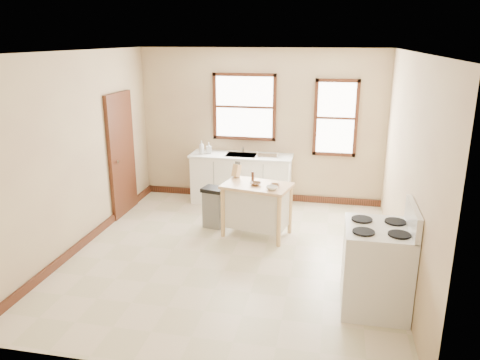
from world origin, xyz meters
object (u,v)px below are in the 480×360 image
object	(u,v)px
knife_block	(236,171)
bowl_c	(272,188)
soap_bottle_a	(202,147)
dish_rack	(268,154)
kitchen_island	(257,210)
soap_bottle_b	(209,148)
bowl_a	(256,184)
gas_stove	(377,257)
pepper_grinder	(253,176)
bowl_b	(275,185)
trash_bin	(214,207)

from	to	relation	value
knife_block	bowl_c	distance (m)	0.84
soap_bottle_a	dish_rack	distance (m)	1.22
kitchen_island	knife_block	size ratio (longest dim) A/B	5.04
soap_bottle_b	bowl_c	xyz separation A→B (m)	(1.38, -1.60, -0.17)
dish_rack	kitchen_island	xyz separation A→B (m)	(0.03, -1.40, -0.55)
bowl_a	gas_stove	size ratio (longest dim) A/B	0.14
kitchen_island	pepper_grinder	world-z (taller)	pepper_grinder
kitchen_island	bowl_c	xyz separation A→B (m)	(0.26, -0.21, 0.44)
bowl_a	dish_rack	bearing A→B (deg)	90.58
bowl_b	gas_stove	xyz separation A→B (m)	(1.37, -1.73, -0.22)
dish_rack	kitchen_island	bearing A→B (deg)	-70.34
kitchen_island	gas_stove	size ratio (longest dim) A/B	0.81
soap_bottle_a	bowl_c	world-z (taller)	soap_bottle_a
bowl_c	trash_bin	size ratio (longest dim) A/B	0.26
soap_bottle_a	trash_bin	xyz separation A→B (m)	(0.52, -1.15, -0.71)
kitchen_island	bowl_b	xyz separation A→B (m)	(0.28, -0.04, 0.43)
bowl_b	gas_stove	bearing A→B (deg)	-51.54
dish_rack	trash_bin	world-z (taller)	dish_rack
soap_bottle_a	gas_stove	xyz separation A→B (m)	(2.90, -3.10, -0.42)
soap_bottle_a	bowl_a	distance (m)	1.85
pepper_grinder	soap_bottle_a	bearing A→B (deg)	134.70
soap_bottle_a	dish_rack	size ratio (longest dim) A/B	0.66
pepper_grinder	bowl_c	world-z (taller)	pepper_grinder
kitchen_island	bowl_b	world-z (taller)	bowl_b
bowl_b	trash_bin	world-z (taller)	bowl_b
dish_rack	bowl_a	bearing A→B (deg)	-71.07
soap_bottle_b	bowl_c	size ratio (longest dim) A/B	1.20
soap_bottle_a	pepper_grinder	world-z (taller)	soap_bottle_a
bowl_a	gas_stove	world-z (taller)	gas_stove
kitchen_island	soap_bottle_b	bearing A→B (deg)	141.03
dish_rack	knife_block	bearing A→B (deg)	-89.79
pepper_grinder	trash_bin	size ratio (longest dim) A/B	0.22
soap_bottle_a	dish_rack	xyz separation A→B (m)	(1.22, 0.07, -0.08)
kitchen_island	bowl_c	distance (m)	0.55
kitchen_island	bowl_a	bearing A→B (deg)	-103.31
knife_block	pepper_grinder	world-z (taller)	knife_block
soap_bottle_a	gas_stove	world-z (taller)	gas_stove
pepper_grinder	bowl_c	bearing A→B (deg)	-47.10
kitchen_island	bowl_b	size ratio (longest dim) A/B	7.06
bowl_b	dish_rack	bearing A→B (deg)	102.19
bowl_b	trash_bin	xyz separation A→B (m)	(-1.01, 0.23, -0.51)
knife_block	gas_stove	size ratio (longest dim) A/B	0.16
bowl_c	gas_stove	world-z (taller)	gas_stove
bowl_a	bowl_c	distance (m)	0.33
soap_bottle_b	kitchen_island	size ratio (longest dim) A/B	0.20
pepper_grinder	gas_stove	size ratio (longest dim) A/B	0.12
kitchen_island	bowl_a	world-z (taller)	bowl_a
soap_bottle_a	bowl_b	world-z (taller)	soap_bottle_a
trash_bin	bowl_c	bearing A→B (deg)	-9.63
soap_bottle_b	bowl_b	xyz separation A→B (m)	(1.41, -1.43, -0.18)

